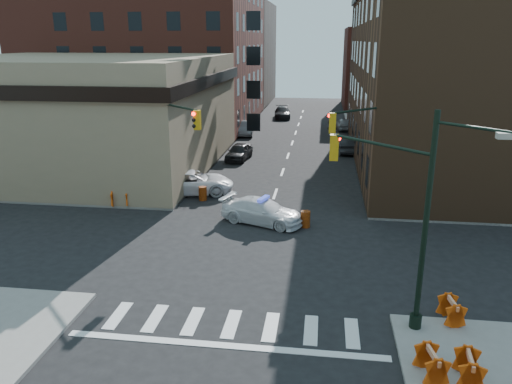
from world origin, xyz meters
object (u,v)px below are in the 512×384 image
(parked_car_wnear, at_px, (239,152))
(barrel_road, at_px, (305,219))
(pedestrian_a, at_px, (130,186))
(pedestrian_b, at_px, (128,182))
(barricade_nw_a, at_px, (120,198))
(parked_car_wfar, at_px, (246,128))
(barrel_bank, at_px, (203,193))
(barricade_se_a, at_px, (451,310))
(parked_car_enear, at_px, (348,144))
(police_car, at_px, (262,211))
(pickup, at_px, (191,182))

(parked_car_wnear, height_order, barrel_road, parked_car_wnear)
(pedestrian_a, xyz_separation_m, pedestrian_b, (-0.39, 0.65, 0.11))
(pedestrian_b, distance_m, barricade_nw_a, 2.23)
(pedestrian_a, bearing_deg, parked_car_wfar, 77.81)
(barrel_bank, height_order, barricade_se_a, barricade_se_a)
(barrel_road, xyz_separation_m, barricade_nw_a, (-11.85, 1.86, 0.14))
(parked_car_wfar, height_order, barricade_nw_a, parked_car_wfar)
(parked_car_enear, xyz_separation_m, pedestrian_a, (-14.94, -17.13, 0.22))
(barrel_bank, xyz_separation_m, barricade_se_a, (12.85, -13.63, 0.13))
(barrel_road, distance_m, barricade_nw_a, 11.99)
(police_car, relative_size, barricade_se_a, 4.15)
(parked_car_enear, distance_m, barricade_se_a, 30.15)
(pickup, relative_size, parked_car_wfar, 1.27)
(pickup, xyz_separation_m, barricade_nw_a, (-3.70, -3.64, -0.19))
(police_car, distance_m, barricade_nw_a, 9.42)
(police_car, bearing_deg, parked_car_wnear, 33.65)
(parked_car_wfar, relative_size, barrel_road, 4.79)
(parked_car_wfar, xyz_separation_m, barricade_nw_a, (-4.00, -26.18, -0.14))
(parked_car_wfar, bearing_deg, barrel_bank, -95.21)
(pedestrian_a, bearing_deg, barrel_road, -19.05)
(barricade_se_a, bearing_deg, police_car, 33.11)
(pedestrian_b, bearing_deg, barricade_se_a, -55.68)
(parked_car_wnear, height_order, parked_car_enear, parked_car_enear)
(parked_car_wnear, height_order, parked_car_wfar, parked_car_wfar)
(parked_car_enear, relative_size, barrel_road, 5.01)
(pedestrian_b, relative_size, barrel_bank, 2.07)
(parked_car_wfar, distance_m, pedestrian_a, 24.99)
(parked_car_enear, distance_m, pedestrian_a, 22.73)
(barricade_nw_a, bearing_deg, barrel_road, -18.43)
(parked_car_wnear, xyz_separation_m, barrel_bank, (-0.43, -11.95, -0.25))
(parked_car_enear, distance_m, barrel_bank, 19.30)
(pedestrian_a, distance_m, barricade_nw_a, 1.56)
(pedestrian_a, relative_size, barricade_nw_a, 1.37)
(parked_car_enear, relative_size, barrel_bank, 5.15)
(barricade_se_a, bearing_deg, pedestrian_a, 46.59)
(pedestrian_a, bearing_deg, parked_car_wnear, 64.55)
(pickup, bearing_deg, parked_car_wnear, -22.70)
(pickup, xyz_separation_m, parked_car_enear, (11.30, 14.99, -0.02))
(pedestrian_b, bearing_deg, parked_car_wfar, 61.07)
(parked_car_wnear, xyz_separation_m, pedestrian_a, (-5.21, -12.67, 0.29))
(barrel_bank, bearing_deg, pedestrian_b, -179.19)
(police_car, height_order, barrel_bank, police_car)
(pedestrian_a, distance_m, barrel_road, 12.27)
(pedestrian_a, bearing_deg, barricade_se_a, -39.32)
(pedestrian_b, bearing_deg, barrel_bank, -17.91)
(pickup, distance_m, pedestrian_b, 4.30)
(parked_car_enear, bearing_deg, pedestrian_b, 45.94)
(barrel_bank, distance_m, barricade_se_a, 18.73)
(pedestrian_b, bearing_deg, parked_car_wnear, 46.33)
(pedestrian_a, distance_m, barrel_bank, 4.86)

